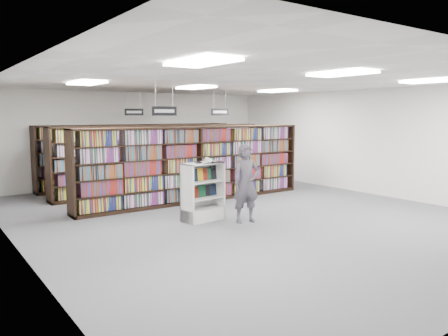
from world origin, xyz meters
TOP-DOWN VIEW (x-y plane):
  - floor at (0.00, 0.00)m, footprint 12.00×12.00m
  - ceiling at (0.00, 0.00)m, footprint 10.00×12.00m
  - wall_back at (0.00, 6.00)m, footprint 10.00×0.10m
  - wall_left at (-5.00, 0.00)m, footprint 0.10×12.00m
  - wall_right at (5.00, 0.00)m, footprint 0.10×12.00m
  - bookshelf_row_near at (0.00, 2.00)m, footprint 7.00×0.60m
  - bookshelf_row_mid at (0.00, 4.00)m, footprint 7.00×0.60m
  - bookshelf_row_far at (0.00, 5.70)m, footprint 7.00×0.60m
  - aisle_sign_left at (-1.50, 1.00)m, footprint 0.65×0.02m
  - aisle_sign_right at (1.50, 3.00)m, footprint 0.65×0.02m
  - aisle_sign_center at (-0.50, 5.00)m, footprint 0.65×0.02m
  - troffer_front_left at (-3.00, -3.00)m, footprint 0.60×1.20m
  - troffer_front_center at (0.00, -3.00)m, footprint 0.60×1.20m
  - troffer_front_right at (3.00, -3.00)m, footprint 0.60×1.20m
  - troffer_back_left at (-3.00, 2.00)m, footprint 0.60×1.20m
  - troffer_back_center at (0.00, 2.00)m, footprint 0.60×1.20m
  - troffer_back_right at (3.00, 2.00)m, footprint 0.60×1.20m
  - endcap_display at (-1.07, 0.04)m, footprint 1.00×0.58m
  - open_book at (-0.94, -0.05)m, footprint 0.74×0.59m
  - shopper at (-0.36, -0.70)m, footprint 0.72×0.55m

SIDE VIEW (x-z plane):
  - floor at x=0.00m, z-range 0.00..0.00m
  - endcap_display at x=-1.07m, z-range -0.20..1.14m
  - shopper at x=-0.36m, z-range 0.00..1.77m
  - bookshelf_row_near at x=0.00m, z-range 0.00..2.10m
  - bookshelf_row_mid at x=0.00m, z-range 0.00..2.10m
  - bookshelf_row_far at x=0.00m, z-range 0.00..2.10m
  - open_book at x=-0.94m, z-range 1.30..1.43m
  - wall_back at x=0.00m, z-range 0.00..3.20m
  - wall_left at x=-5.00m, z-range 0.00..3.20m
  - wall_right at x=5.00m, z-range 0.00..3.20m
  - aisle_sign_left at x=-1.50m, z-range 2.13..2.93m
  - aisle_sign_right at x=1.50m, z-range 2.13..2.93m
  - aisle_sign_center at x=-0.50m, z-range 2.13..2.93m
  - troffer_front_left at x=-3.00m, z-range 3.14..3.18m
  - troffer_front_center at x=0.00m, z-range 3.14..3.18m
  - troffer_front_right at x=3.00m, z-range 3.14..3.18m
  - troffer_back_left at x=-3.00m, z-range 3.14..3.18m
  - troffer_back_center at x=0.00m, z-range 3.14..3.18m
  - troffer_back_right at x=3.00m, z-range 3.14..3.18m
  - ceiling at x=0.00m, z-range 3.15..3.25m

